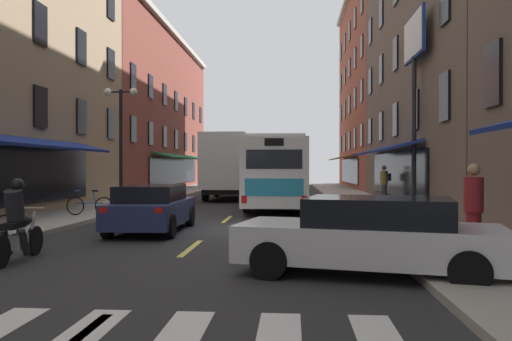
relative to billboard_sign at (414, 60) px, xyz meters
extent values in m
cube|color=#28282B|center=(-7.05, -4.93, -6.08)|extent=(34.80, 80.00, 0.10)
cube|color=#DBCC4C|center=(-7.05, -8.43, -6.02)|extent=(0.14, 2.40, 0.01)
cube|color=#DBCC4C|center=(-7.05, -1.93, -6.02)|extent=(0.14, 2.40, 0.01)
cube|color=#DBCC4C|center=(-7.05, 4.57, -6.02)|extent=(0.14, 2.40, 0.01)
cube|color=#DBCC4C|center=(-7.05, 11.07, -6.02)|extent=(0.14, 2.40, 0.01)
cube|color=#DBCC4C|center=(-7.05, 17.57, -6.02)|extent=(0.14, 2.40, 0.01)
cube|color=#DBCC4C|center=(-7.05, 24.07, -6.02)|extent=(0.14, 2.40, 0.01)
cube|color=#DBCC4C|center=(-7.05, 30.57, -6.02)|extent=(0.14, 2.40, 0.01)
cube|color=#A39E93|center=(-12.95, -4.93, -5.96)|extent=(3.00, 80.00, 0.14)
cube|color=#A39E93|center=(-1.15, -4.93, -5.96)|extent=(3.00, 80.00, 0.14)
cube|color=navy|center=(-13.70, -4.93, -3.28)|extent=(1.38, 14.93, 0.44)
cube|color=black|center=(-14.41, -1.12, -1.83)|extent=(0.10, 1.00, 1.60)
cube|color=black|center=(-14.41, 2.69, -1.83)|extent=(0.10, 1.00, 1.60)
cube|color=black|center=(-14.41, 6.50, -1.83)|extent=(0.10, 1.00, 1.60)
cube|color=black|center=(-14.41, -1.12, 1.37)|extent=(0.10, 1.00, 1.60)
cube|color=black|center=(-14.41, 2.69, 1.37)|extent=(0.10, 1.00, 1.60)
cube|color=black|center=(-14.41, 6.50, 1.37)|extent=(0.10, 1.00, 1.60)
cube|color=black|center=(-14.41, 6.50, 4.57)|extent=(0.10, 1.00, 1.60)
cube|color=brown|center=(-18.45, 21.74, 0.55)|extent=(8.00, 26.57, 13.15)
cube|color=#B2AD9E|center=(-14.35, 21.74, 6.77)|extent=(0.44, 26.07, 0.40)
cube|color=black|center=(-14.41, 21.74, -4.48)|extent=(0.10, 16.00, 2.10)
cube|color=#1E6638|center=(-13.70, 21.74, -3.28)|extent=(1.38, 14.93, 0.44)
cube|color=black|center=(-14.41, 10.31, -1.83)|extent=(0.10, 1.00, 1.60)
cube|color=black|center=(-14.41, 14.12, -1.83)|extent=(0.10, 1.00, 1.60)
cube|color=black|center=(-14.41, 17.93, -1.83)|extent=(0.10, 1.00, 1.60)
cube|color=black|center=(-14.41, 21.74, -1.83)|extent=(0.10, 1.00, 1.60)
cube|color=black|center=(-14.41, 25.55, -1.83)|extent=(0.10, 1.00, 1.60)
cube|color=black|center=(-14.41, 29.36, -1.83)|extent=(0.10, 1.00, 1.60)
cube|color=black|center=(-14.41, 33.17, -1.83)|extent=(0.10, 1.00, 1.60)
cube|color=black|center=(-14.41, 10.31, 1.37)|extent=(0.10, 1.00, 1.60)
cube|color=black|center=(-14.41, 14.12, 1.37)|extent=(0.10, 1.00, 1.60)
cube|color=black|center=(-14.41, 17.93, 1.37)|extent=(0.10, 1.00, 1.60)
cube|color=black|center=(-14.41, 21.74, 1.37)|extent=(0.10, 1.00, 1.60)
cube|color=black|center=(-14.41, 25.55, 1.37)|extent=(0.10, 1.00, 1.60)
cube|color=black|center=(-14.41, 29.36, 1.37)|extent=(0.10, 1.00, 1.60)
cube|color=black|center=(-14.41, 33.17, 1.37)|extent=(0.10, 1.00, 1.60)
cube|color=black|center=(0.31, -6.93, -1.83)|extent=(0.10, 1.00, 1.60)
cube|color=brown|center=(4.35, 5.07, 2.33)|extent=(8.00, 19.90, 16.71)
cube|color=black|center=(0.31, 5.07, -4.48)|extent=(0.10, 12.00, 2.10)
cube|color=navy|center=(-0.40, 5.07, -3.28)|extent=(1.38, 11.20, 0.44)
cube|color=black|center=(0.31, -2.93, -1.83)|extent=(0.10, 1.00, 1.60)
cube|color=black|center=(0.31, 1.07, -1.83)|extent=(0.10, 1.00, 1.60)
cube|color=black|center=(0.31, 5.07, -1.83)|extent=(0.10, 1.00, 1.60)
cube|color=black|center=(0.31, 9.07, -1.83)|extent=(0.10, 1.00, 1.60)
cube|color=black|center=(0.31, 13.07, -1.83)|extent=(0.10, 1.00, 1.60)
cube|color=black|center=(0.31, 1.07, 1.37)|extent=(0.10, 1.00, 1.60)
cube|color=black|center=(0.31, 5.07, 1.37)|extent=(0.10, 1.00, 1.60)
cube|color=black|center=(0.31, 9.07, 1.37)|extent=(0.10, 1.00, 1.60)
cube|color=black|center=(0.31, 13.07, 1.37)|extent=(0.10, 1.00, 1.60)
cube|color=black|center=(0.31, 9.07, 4.57)|extent=(0.10, 1.00, 1.60)
cube|color=black|center=(0.31, 13.07, 4.57)|extent=(0.10, 1.00, 1.60)
cube|color=brown|center=(4.35, 25.07, 2.70)|extent=(8.00, 19.90, 17.46)
cube|color=black|center=(0.31, 25.07, -4.48)|extent=(0.10, 12.00, 2.10)
cube|color=brown|center=(-0.40, 25.07, -3.28)|extent=(1.38, 11.20, 0.44)
cube|color=black|center=(0.31, 17.07, -1.83)|extent=(0.10, 1.00, 1.60)
cube|color=black|center=(0.31, 21.07, -1.83)|extent=(0.10, 1.00, 1.60)
cube|color=black|center=(0.31, 25.07, -1.83)|extent=(0.10, 1.00, 1.60)
cube|color=black|center=(0.31, 29.07, -1.83)|extent=(0.10, 1.00, 1.60)
cube|color=black|center=(0.31, 33.07, -1.83)|extent=(0.10, 1.00, 1.60)
cube|color=black|center=(0.31, 17.07, 1.37)|extent=(0.10, 1.00, 1.60)
cube|color=black|center=(0.31, 21.07, 1.37)|extent=(0.10, 1.00, 1.60)
cube|color=black|center=(0.31, 25.07, 1.37)|extent=(0.10, 1.00, 1.60)
cube|color=black|center=(0.31, 29.07, 1.37)|extent=(0.10, 1.00, 1.60)
cube|color=black|center=(0.31, 33.07, 1.37)|extent=(0.10, 1.00, 1.60)
cube|color=black|center=(0.31, 17.07, 4.57)|extent=(0.10, 1.00, 1.60)
cube|color=black|center=(0.31, 21.07, 4.57)|extent=(0.10, 1.00, 1.60)
cube|color=black|center=(0.31, 25.07, 4.57)|extent=(0.10, 1.00, 1.60)
cube|color=black|center=(0.31, 29.07, 4.57)|extent=(0.10, 1.00, 1.60)
cube|color=black|center=(0.31, 33.07, 4.57)|extent=(0.10, 1.00, 1.60)
cube|color=black|center=(0.31, 17.07, 7.77)|extent=(0.10, 1.00, 1.60)
cube|color=black|center=(0.31, 21.07, 7.77)|extent=(0.10, 1.00, 1.60)
cube|color=black|center=(0.31, 25.07, 7.77)|extent=(0.10, 1.00, 1.60)
cube|color=black|center=(0.31, 29.07, 7.77)|extent=(0.10, 1.00, 1.60)
cube|color=black|center=(0.31, 33.07, 7.77)|extent=(0.10, 1.00, 1.60)
cylinder|color=black|center=(0.00, 0.00, -2.88)|extent=(0.18, 0.18, 6.01)
cylinder|color=black|center=(0.00, 0.00, -5.77)|extent=(0.40, 0.40, 0.24)
cube|color=navy|center=(0.00, 0.00, 0.91)|extent=(0.10, 2.94, 1.73)
cube|color=silver|center=(-0.06, 0.00, 0.91)|extent=(0.04, 2.78, 1.57)
cube|color=silver|center=(0.06, 0.00, 0.91)|extent=(0.04, 2.78, 1.57)
cube|color=white|center=(-5.47, 4.22, -4.35)|extent=(2.74, 11.64, 2.66)
cube|color=silver|center=(-5.47, 4.22, -2.95)|extent=(2.52, 10.44, 0.16)
cube|color=black|center=(-5.47, 4.52, -4.16)|extent=(2.74, 9.24, 0.96)
cube|color=maroon|center=(-5.47, 4.22, -5.43)|extent=(2.77, 11.24, 0.36)
cube|color=black|center=(-5.56, 9.98, -4.16)|extent=(2.25, 0.16, 1.10)
cube|color=black|center=(-5.37, -1.54, -3.86)|extent=(2.05, 0.15, 0.70)
cube|color=teal|center=(-5.37, -1.55, -4.88)|extent=(2.15, 0.14, 0.64)
cube|color=black|center=(-5.37, -1.55, -3.23)|extent=(0.70, 0.11, 0.28)
cube|color=red|center=(-6.46, -1.58, -5.33)|extent=(0.20, 0.08, 0.28)
cube|color=red|center=(-4.27, -1.54, -5.33)|extent=(0.20, 0.08, 0.28)
cylinder|color=black|center=(-6.70, 8.00, -5.53)|extent=(0.32, 1.00, 1.00)
cylinder|color=black|center=(-4.35, 8.04, -5.53)|extent=(0.32, 1.00, 1.00)
cylinder|color=black|center=(-6.58, 0.90, -5.53)|extent=(0.32, 1.00, 1.00)
cylinder|color=black|center=(-4.24, 0.94, -5.53)|extent=(0.32, 1.00, 1.00)
cube|color=#B21E19|center=(-8.40, 12.17, -4.48)|extent=(2.31, 2.48, 2.40)
cube|color=black|center=(-8.40, 13.37, -3.63)|extent=(2.00, 0.11, 0.80)
cube|color=silver|center=(-8.39, 8.37, -3.82)|extent=(2.42, 5.13, 3.01)
cube|color=#196633|center=(-7.17, 8.38, -3.67)|extent=(0.07, 3.07, 0.90)
cube|color=black|center=(-8.39, 9.61, -5.48)|extent=(1.92, 7.20, 0.24)
cylinder|color=black|center=(-9.50, 11.97, -5.58)|extent=(0.28, 0.90, 0.90)
cylinder|color=black|center=(-7.30, 11.98, -5.58)|extent=(0.28, 0.90, 0.90)
cylinder|color=black|center=(-9.49, 7.60, -5.58)|extent=(0.28, 0.90, 0.90)
cylinder|color=black|center=(-7.29, 7.61, -5.58)|extent=(0.28, 0.90, 0.90)
cube|color=silver|center=(-3.38, -11.07, -5.47)|extent=(4.80, 2.77, 0.63)
cube|color=black|center=(-3.21, -11.11, -4.93)|extent=(2.74, 2.16, 0.51)
cube|color=red|center=(-1.04, -10.85, -5.25)|extent=(0.10, 0.21, 0.14)
cylinder|color=black|center=(-5.09, -11.57, -5.71)|extent=(0.67, 0.36, 0.64)
cylinder|color=black|center=(-4.71, -9.89, -5.71)|extent=(0.67, 0.36, 0.64)
cylinder|color=black|center=(-2.06, -12.25, -5.71)|extent=(0.67, 0.36, 0.64)
cylinder|color=black|center=(-1.68, -10.57, -5.71)|extent=(0.67, 0.36, 0.64)
cube|color=navy|center=(-8.77, -5.53, -5.46)|extent=(1.84, 4.24, 0.66)
cube|color=black|center=(-8.77, -5.70, -4.92)|extent=(1.65, 2.30, 0.48)
cube|color=red|center=(-9.44, -7.63, -5.23)|extent=(0.20, 0.06, 0.14)
cube|color=red|center=(-8.03, -7.60, -5.23)|extent=(0.20, 0.06, 0.14)
cylinder|color=black|center=(-9.63, -4.14, -5.71)|extent=(0.23, 0.64, 0.64)
cylinder|color=black|center=(-7.96, -4.11, -5.71)|extent=(0.23, 0.64, 0.64)
cylinder|color=black|center=(-9.58, -6.95, -5.71)|extent=(0.23, 0.64, 0.64)
cylinder|color=black|center=(-7.91, -6.92, -5.71)|extent=(0.23, 0.64, 0.64)
cylinder|color=black|center=(-10.19, -9.59, -5.72)|extent=(0.14, 0.62, 0.62)
cylinder|color=#B2B2B7|center=(-10.19, -9.71, -5.42)|extent=(0.09, 0.33, 0.68)
ellipsoid|color=black|center=(-10.16, -10.14, -5.22)|extent=(0.35, 0.58, 0.28)
cube|color=black|center=(-10.14, -10.54, -5.29)|extent=(0.29, 0.57, 0.12)
cube|color=#B2B2B7|center=(-10.15, -10.32, -5.63)|extent=(0.26, 0.41, 0.30)
cylinder|color=#B2B2B7|center=(-10.18, -9.81, -5.01)|extent=(0.62, 0.08, 0.04)
cylinder|color=black|center=(-10.14, -10.47, -4.90)|extent=(0.37, 0.48, 0.66)
sphere|color=black|center=(-10.15, -10.36, -4.50)|extent=(0.26, 0.26, 0.26)
cylinder|color=black|center=(-10.32, -10.45, -5.63)|extent=(0.16, 0.37, 0.56)
cylinder|color=black|center=(-9.96, -10.42, -5.63)|extent=(0.16, 0.37, 0.56)
torus|color=black|center=(-11.25, -8.91, -5.56)|extent=(0.67, 0.09, 0.66)
torus|color=black|center=(-12.56, -2.18, -5.56)|extent=(0.66, 0.06, 0.66)
torus|color=black|center=(-11.51, -2.15, -5.56)|extent=(0.66, 0.06, 0.66)
cylinder|color=#194CA5|center=(-12.04, -2.17, -5.46)|extent=(1.00, 0.07, 0.04)
cylinder|color=#194CA5|center=(-11.86, -2.16, -5.28)|extent=(0.14, 0.04, 0.50)
cube|color=black|center=(-11.84, -2.16, -5.01)|extent=(0.20, 0.13, 0.06)
cylinder|color=#194CA5|center=(-12.48, -2.18, -5.01)|extent=(0.04, 0.48, 0.03)
cylinder|color=#4C4C51|center=(-0.29, 4.77, -5.45)|extent=(0.28, 0.28, 0.88)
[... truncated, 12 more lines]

